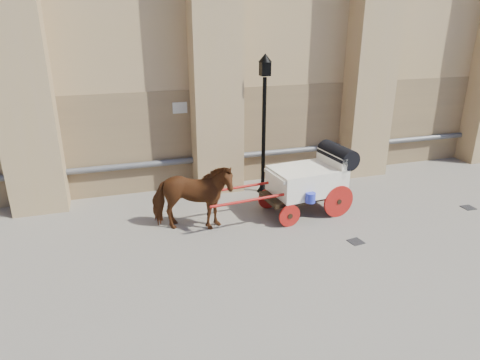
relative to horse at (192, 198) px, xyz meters
name	(u,v)px	position (x,y,z in m)	size (l,w,h in m)	color
ground	(296,237)	(2.27, -1.14, -0.86)	(90.00, 90.00, 0.00)	#6D665B
horse	(192,198)	(0.00, 0.00, 0.00)	(0.93, 2.04, 1.72)	#5D3013
carriage	(311,178)	(3.25, 0.14, 0.10)	(4.15, 1.57, 1.78)	black
street_lamp	(264,121)	(2.51, 1.83, 1.30)	(0.38, 0.38, 4.04)	black
drain_grate_near	(356,242)	(3.54, -1.77, -0.85)	(0.32, 0.32, 0.01)	black
drain_grate_far	(468,208)	(7.57, -1.00, -0.85)	(0.32, 0.32, 0.01)	black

